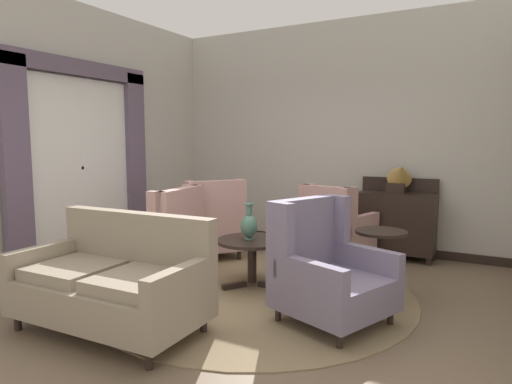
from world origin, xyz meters
TOP-DOWN VIEW (x-y plane):
  - ground at (0.00, 0.00)m, footprint 7.81×7.81m
  - wall_back at (0.00, 2.79)m, footprint 5.41×0.08m
  - wall_left at (-2.63, 0.84)m, footprint 0.08×3.90m
  - baseboard_back at (0.00, 2.73)m, footprint 5.25×0.03m
  - area_rug at (0.00, 0.30)m, footprint 3.34×3.34m
  - window_with_curtains at (-2.53, 0.27)m, footprint 0.12×2.18m
  - coffee_table at (-0.14, 0.49)m, footprint 0.78×0.78m
  - porcelain_vase at (-0.16, 0.47)m, footprint 0.19×0.19m
  - settee at (-0.61, -1.07)m, footprint 1.67×0.90m
  - armchair_near_window at (-1.22, 1.26)m, footprint 1.15×1.14m
  - armchair_beside_settee at (-1.28, 0.33)m, footprint 0.99×0.97m
  - armchair_back_corner at (0.36, 1.84)m, footprint 0.91×0.97m
  - armchair_far_left at (0.91, -0.02)m, footprint 1.10×1.10m
  - side_table at (1.18, 0.84)m, footprint 0.53×0.53m
  - sideboard at (1.00, 2.49)m, footprint 1.03×0.40m
  - gramophone at (1.04, 2.41)m, footprint 0.44×0.50m

SIDE VIEW (x-z plane):
  - ground at x=0.00m, z-range 0.00..0.00m
  - area_rug at x=0.00m, z-range 0.00..0.01m
  - baseboard_back at x=0.00m, z-range 0.00..0.12m
  - settee at x=-0.61m, z-range -0.08..0.90m
  - coffee_table at x=-0.14m, z-range 0.15..0.69m
  - side_table at x=1.18m, z-range 0.07..0.77m
  - armchair_beside_settee at x=-1.28m, z-range -0.10..0.97m
  - armchair_back_corner at x=0.36m, z-range -0.08..0.97m
  - armchair_far_left at x=0.91m, z-range -0.10..0.99m
  - armchair_near_window at x=-1.22m, z-range -0.09..1.00m
  - sideboard at x=1.00m, z-range -0.04..1.07m
  - porcelain_vase at x=-0.16m, z-range 0.50..0.90m
  - gramophone at x=1.04m, z-range 0.90..1.40m
  - window_with_curtains at x=-2.53m, z-range 0.14..2.71m
  - wall_back at x=0.00m, z-range 0.00..3.37m
  - wall_left at x=-2.63m, z-range 0.00..3.37m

